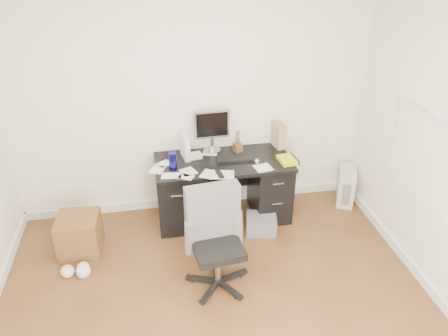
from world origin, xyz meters
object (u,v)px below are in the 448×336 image
at_px(office_chair, 217,242).
at_px(pc_tower, 346,185).
at_px(lcd_monitor, 212,131).
at_px(desk, 223,188).
at_px(wicker_basket, 80,234).
at_px(keyboard, 237,158).

relative_size(office_chair, pc_tower, 2.33).
bearing_deg(lcd_monitor, office_chair, -99.55).
relative_size(desk, wicker_basket, 3.60).
bearing_deg(office_chair, wicker_basket, 144.17).
bearing_deg(lcd_monitor, desk, -74.10).
xyz_separation_m(desk, keyboard, (0.15, 0.00, 0.36)).
xyz_separation_m(lcd_monitor, keyboard, (0.24, -0.25, -0.24)).
relative_size(keyboard, pc_tower, 1.04).
height_order(desk, lcd_monitor, lcd_monitor).
bearing_deg(pc_tower, keyboard, -153.13).
bearing_deg(desk, keyboard, 0.15).
height_order(desk, wicker_basket, desk).
height_order(desk, pc_tower, desk).
bearing_deg(pc_tower, wicker_basket, -148.74).
height_order(office_chair, pc_tower, office_chair).
bearing_deg(wicker_basket, office_chair, -29.29).
xyz_separation_m(lcd_monitor, office_chair, (-0.16, -1.34, -0.50)).
bearing_deg(office_chair, desk, 70.65).
bearing_deg(wicker_basket, keyboard, 11.17).
bearing_deg(pc_tower, office_chair, -123.39).
bearing_deg(office_chair, keyboard, 63.35).
height_order(lcd_monitor, wicker_basket, lcd_monitor).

